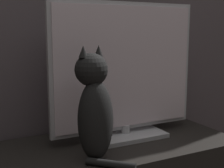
# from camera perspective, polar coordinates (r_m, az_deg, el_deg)

# --- Properties ---
(tv) EXTENTS (0.74, 0.22, 0.64)m
(tv) POSITION_cam_1_polar(r_m,az_deg,el_deg) (1.47, 2.45, 1.85)
(tv) COLOR #B7B7BC
(tv) RESTS_ON tv_stand
(cat) EXTENTS (0.18, 0.27, 0.45)m
(cat) POSITION_cam_1_polar(r_m,az_deg,el_deg) (1.22, -3.27, -4.47)
(cat) COLOR black
(cat) RESTS_ON tv_stand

